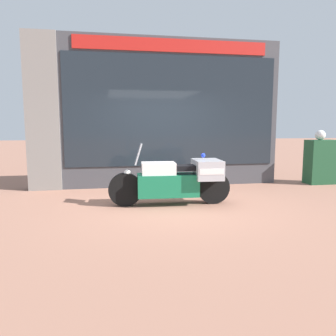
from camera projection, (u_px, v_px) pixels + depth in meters
ground_plane at (172, 202)px, 6.76m from camera, size 60.00×60.00×0.00m
shop_building at (143, 113)px, 8.39m from camera, size 6.42×0.55×3.78m
window_display at (170, 167)px, 8.73m from camera, size 5.19×0.30×1.99m
paramedic_motorcycle at (178, 179)px, 6.53m from camera, size 2.44×0.77×1.24m
utility_cabinet at (321, 162)px, 8.89m from camera, size 0.79×0.45×1.19m
white_helmet at (320, 135)px, 8.76m from camera, size 0.27×0.27×0.27m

